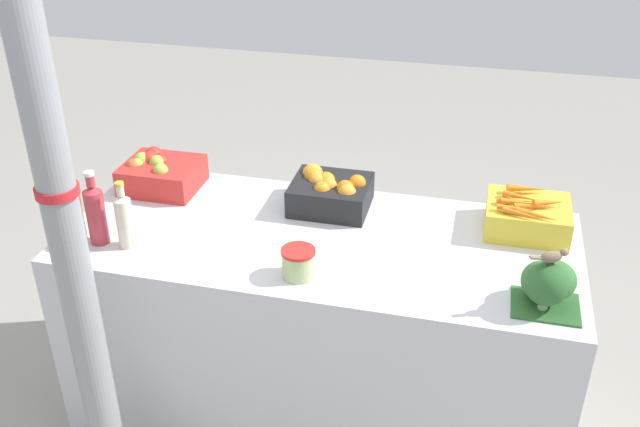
{
  "coord_description": "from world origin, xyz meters",
  "views": [
    {
      "loc": [
        0.55,
        -2.27,
        2.27
      ],
      "look_at": [
        0.0,
        0.0,
        0.96
      ],
      "focal_mm": 40.0,
      "sensor_mm": 36.0,
      "label": 1
    }
  ],
  "objects_px": {
    "broccoli_pile": "(547,283)",
    "juice_bottle_ruby": "(96,213)",
    "carrot_crate": "(527,216)",
    "juice_bottle_amber": "(74,213)",
    "juice_bottle_cloudy": "(125,219)",
    "orange_crate": "(330,192)",
    "pickle_jar": "(298,263)",
    "sparrow_bird": "(553,256)",
    "support_pole": "(64,224)",
    "apple_crate": "(160,173)"
  },
  "relations": [
    {
      "from": "carrot_crate",
      "to": "pickle_jar",
      "type": "bearing_deg",
      "value": -146.65
    },
    {
      "from": "pickle_jar",
      "to": "carrot_crate",
      "type": "bearing_deg",
      "value": 33.35
    },
    {
      "from": "juice_bottle_amber",
      "to": "sparrow_bird",
      "type": "xyz_separation_m",
      "value": [
        1.7,
        -0.04,
        0.09
      ]
    },
    {
      "from": "juice_bottle_ruby",
      "to": "juice_bottle_amber",
      "type": "bearing_deg",
      "value": -180.0
    },
    {
      "from": "apple_crate",
      "to": "juice_bottle_ruby",
      "type": "height_order",
      "value": "juice_bottle_ruby"
    },
    {
      "from": "carrot_crate",
      "to": "juice_bottle_ruby",
      "type": "distance_m",
      "value": 1.63
    },
    {
      "from": "juice_bottle_cloudy",
      "to": "carrot_crate",
      "type": "bearing_deg",
      "value": 18.01
    },
    {
      "from": "support_pole",
      "to": "juice_bottle_cloudy",
      "type": "relative_size",
      "value": 8.86
    },
    {
      "from": "apple_crate",
      "to": "juice_bottle_cloudy",
      "type": "relative_size",
      "value": 1.18
    },
    {
      "from": "carrot_crate",
      "to": "support_pole",
      "type": "bearing_deg",
      "value": -148.36
    },
    {
      "from": "carrot_crate",
      "to": "orange_crate",
      "type": "bearing_deg",
      "value": 179.79
    },
    {
      "from": "juice_bottle_amber",
      "to": "sparrow_bird",
      "type": "height_order",
      "value": "juice_bottle_amber"
    },
    {
      "from": "support_pole",
      "to": "juice_bottle_amber",
      "type": "height_order",
      "value": "support_pole"
    },
    {
      "from": "orange_crate",
      "to": "juice_bottle_cloudy",
      "type": "height_order",
      "value": "juice_bottle_cloudy"
    },
    {
      "from": "juice_bottle_ruby",
      "to": "pickle_jar",
      "type": "bearing_deg",
      "value": -2.87
    },
    {
      "from": "juice_bottle_cloudy",
      "to": "sparrow_bird",
      "type": "relative_size",
      "value": 2.09
    },
    {
      "from": "apple_crate",
      "to": "pickle_jar",
      "type": "bearing_deg",
      "value": -34.19
    },
    {
      "from": "support_pole",
      "to": "orange_crate",
      "type": "xyz_separation_m",
      "value": [
        0.63,
        0.87,
        -0.25
      ]
    },
    {
      "from": "carrot_crate",
      "to": "juice_bottle_ruby",
      "type": "bearing_deg",
      "value": -163.23
    },
    {
      "from": "carrot_crate",
      "to": "sparrow_bird",
      "type": "xyz_separation_m",
      "value": [
        0.05,
        -0.51,
        0.14
      ]
    },
    {
      "from": "orange_crate",
      "to": "broccoli_pile",
      "type": "height_order",
      "value": "broccoli_pile"
    },
    {
      "from": "broccoli_pile",
      "to": "pickle_jar",
      "type": "bearing_deg",
      "value": -178.3
    },
    {
      "from": "juice_bottle_amber",
      "to": "pickle_jar",
      "type": "height_order",
      "value": "juice_bottle_amber"
    },
    {
      "from": "juice_bottle_ruby",
      "to": "sparrow_bird",
      "type": "xyz_separation_m",
      "value": [
        1.61,
        -0.04,
        0.08
      ]
    },
    {
      "from": "juice_bottle_cloudy",
      "to": "broccoli_pile",
      "type": "bearing_deg",
      "value": -0.57
    },
    {
      "from": "apple_crate",
      "to": "carrot_crate",
      "type": "height_order",
      "value": "carrot_crate"
    },
    {
      "from": "support_pole",
      "to": "sparrow_bird",
      "type": "distance_m",
      "value": 1.51
    },
    {
      "from": "sparrow_bird",
      "to": "juice_bottle_ruby",
      "type": "bearing_deg",
      "value": 153.14
    },
    {
      "from": "carrot_crate",
      "to": "sparrow_bird",
      "type": "height_order",
      "value": "sparrow_bird"
    },
    {
      "from": "apple_crate",
      "to": "pickle_jar",
      "type": "relative_size",
      "value": 2.59
    },
    {
      "from": "orange_crate",
      "to": "pickle_jar",
      "type": "relative_size",
      "value": 2.59
    },
    {
      "from": "carrot_crate",
      "to": "sparrow_bird",
      "type": "distance_m",
      "value": 0.53
    },
    {
      "from": "broccoli_pile",
      "to": "juice_bottle_ruby",
      "type": "bearing_deg",
      "value": 179.47
    },
    {
      "from": "juice_bottle_cloudy",
      "to": "sparrow_bird",
      "type": "xyz_separation_m",
      "value": [
        1.5,
        -0.04,
        0.09
      ]
    },
    {
      "from": "orange_crate",
      "to": "sparrow_bird",
      "type": "relative_size",
      "value": 2.46
    },
    {
      "from": "carrot_crate",
      "to": "juice_bottle_amber",
      "type": "bearing_deg",
      "value": -164.11
    },
    {
      "from": "broccoli_pile",
      "to": "sparrow_bird",
      "type": "xyz_separation_m",
      "value": [
        -0.0,
        -0.02,
        0.11
      ]
    },
    {
      "from": "juice_bottle_cloudy",
      "to": "pickle_jar",
      "type": "height_order",
      "value": "juice_bottle_cloudy"
    },
    {
      "from": "broccoli_pile",
      "to": "juice_bottle_cloudy",
      "type": "xyz_separation_m",
      "value": [
        -1.5,
        0.01,
        0.02
      ]
    },
    {
      "from": "carrot_crate",
      "to": "pickle_jar",
      "type": "xyz_separation_m",
      "value": [
        -0.77,
        -0.51,
        -0.01
      ]
    },
    {
      "from": "juice_bottle_ruby",
      "to": "juice_bottle_cloudy",
      "type": "relative_size",
      "value": 1.11
    },
    {
      "from": "sparrow_bird",
      "to": "juice_bottle_cloudy",
      "type": "bearing_deg",
      "value": 153.05
    },
    {
      "from": "support_pole",
      "to": "juice_bottle_ruby",
      "type": "bearing_deg",
      "value": 110.5
    },
    {
      "from": "broccoli_pile",
      "to": "sparrow_bird",
      "type": "bearing_deg",
      "value": -93.33
    },
    {
      "from": "juice_bottle_amber",
      "to": "juice_bottle_cloudy",
      "type": "distance_m",
      "value": 0.21
    },
    {
      "from": "juice_bottle_amber",
      "to": "sparrow_bird",
      "type": "relative_size",
      "value": 2.15
    },
    {
      "from": "juice_bottle_amber",
      "to": "juice_bottle_cloudy",
      "type": "bearing_deg",
      "value": 0.0
    },
    {
      "from": "apple_crate",
      "to": "carrot_crate",
      "type": "xyz_separation_m",
      "value": [
        1.53,
        -0.0,
        -0.0
      ]
    },
    {
      "from": "juice_bottle_amber",
      "to": "pickle_jar",
      "type": "relative_size",
      "value": 2.26
    },
    {
      "from": "juice_bottle_ruby",
      "to": "carrot_crate",
      "type": "bearing_deg",
      "value": 16.77
    }
  ]
}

